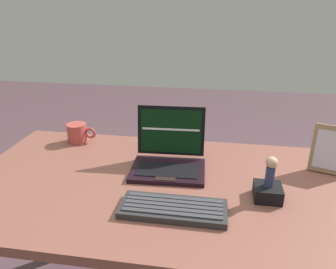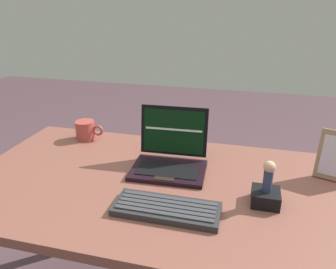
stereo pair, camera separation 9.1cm
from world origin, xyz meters
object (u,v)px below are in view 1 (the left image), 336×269
at_px(laptop_front, 169,157).
at_px(photo_frame, 331,150).
at_px(coffee_mug, 78,133).
at_px(figurine, 271,170).
at_px(external_keyboard, 173,208).
at_px(figurine_stand, 268,192).

bearing_deg(laptop_front, photo_frame, 6.63).
bearing_deg(coffee_mug, figurine, -22.77).
bearing_deg(external_keyboard, photo_frame, 32.38).
distance_m(photo_frame, figurine, 0.32).
distance_m(external_keyboard, figurine_stand, 0.31).
bearing_deg(laptop_front, coffee_mug, 157.77).
bearing_deg(photo_frame, external_keyboard, -147.62).
relative_size(figurine_stand, figurine, 0.85).
xyz_separation_m(external_keyboard, coffee_mug, (-0.49, 0.44, 0.03)).
relative_size(external_keyboard, photo_frame, 1.81).
distance_m(external_keyboard, photo_frame, 0.62).
height_order(external_keyboard, photo_frame, photo_frame).
relative_size(laptop_front, figurine, 2.73).
relative_size(laptop_front, photo_frame, 1.58).
height_order(figurine_stand, figurine, figurine).
xyz_separation_m(laptop_front, external_keyboard, (0.05, -0.26, -0.03)).
bearing_deg(coffee_mug, figurine_stand, -22.77).
bearing_deg(external_keyboard, laptop_front, 101.78).
distance_m(figurine_stand, figurine, 0.08).
xyz_separation_m(external_keyboard, figurine, (0.28, 0.12, 0.09)).
bearing_deg(photo_frame, coffee_mug, 173.76).
bearing_deg(photo_frame, laptop_front, -173.37).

